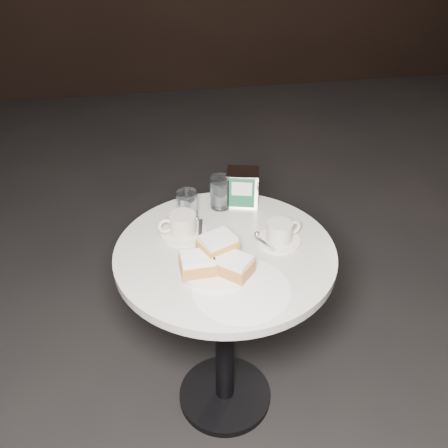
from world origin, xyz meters
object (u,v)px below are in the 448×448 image
cafe_table (225,296)px  coffee_cup_left (183,226)px  coffee_cup_right (280,234)px  beignet_plate (216,261)px  napkin_dispenser (242,188)px  water_glass_right (220,193)px  water_glass_left (187,207)px

cafe_table → coffee_cup_left: coffee_cup_left is taller
coffee_cup_right → beignet_plate: bearing=-168.6°
cafe_table → napkin_dispenser: napkin_dispenser is taller
coffee_cup_left → water_glass_right: water_glass_right is taller
beignet_plate → water_glass_left: (-0.05, 0.28, 0.02)m
napkin_dispenser → coffee_cup_left: bearing=-131.4°
water_glass_right → napkin_dispenser: size_ratio=0.90×
water_glass_right → cafe_table: bearing=-96.3°
beignet_plate → coffee_cup_right: (0.22, 0.11, -0.01)m
coffee_cup_right → water_glass_right: size_ratio=1.47×
water_glass_left → water_glass_right: 0.14m
napkin_dispenser → cafe_table: bearing=-97.7°
coffee_cup_left → water_glass_left: water_glass_left is taller
coffee_cup_right → water_glass_right: bearing=107.5°
beignet_plate → water_glass_right: 0.36m
coffee_cup_right → water_glass_left: 0.32m
beignet_plate → water_glass_right: size_ratio=2.19×
coffee_cup_right → water_glass_left: water_glass_left is taller
napkin_dispenser → water_glass_left: bearing=-144.5°
beignet_plate → coffee_cup_right: 0.25m
coffee_cup_left → coffee_cup_right: (0.30, -0.09, -0.00)m
beignet_plate → water_glass_right: bearing=78.4°
water_glass_left → beignet_plate: bearing=-79.2°
beignet_plate → coffee_cup_left: (-0.08, 0.20, -0.00)m
cafe_table → water_glass_left: 0.33m
coffee_cup_right → coffee_cup_left: bearing=148.2°
coffee_cup_right → water_glass_left: bearing=133.8°
water_glass_right → napkin_dispenser: 0.08m
coffee_cup_left → water_glass_right: bearing=39.0°
cafe_table → beignet_plate: beignet_plate is taller
cafe_table → beignet_plate: 0.26m
beignet_plate → cafe_table: bearing=65.4°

